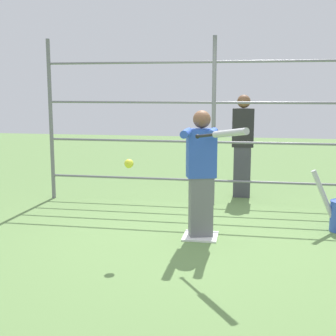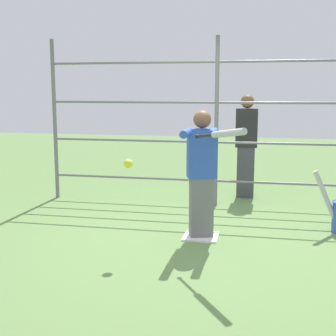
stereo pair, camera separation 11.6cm
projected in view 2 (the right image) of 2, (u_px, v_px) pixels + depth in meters
name	position (u px, v px, depth m)	size (l,w,h in m)	color
ground_plane	(201.00, 237.00, 5.49)	(24.00, 24.00, 0.00)	#608447
home_plate	(201.00, 236.00, 5.49)	(0.40, 0.40, 0.02)	white
fence_backstop	(216.00, 123.00, 6.84)	(5.15, 0.06, 2.48)	slate
batter	(201.00, 170.00, 5.35)	(0.37, 0.58, 1.48)	slate
baseball_bat_swinging	(224.00, 134.00, 4.42)	(0.57, 0.75, 0.18)	black
softball_in_flight	(128.00, 163.00, 4.85)	(0.10, 0.10, 0.10)	yellow
bystander_behind_fence	(246.00, 145.00, 7.42)	(0.34, 0.21, 1.64)	#3F3F47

